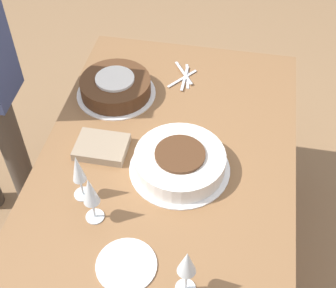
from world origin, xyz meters
The scene contains 10 objects.
ground_plane centered at (0.00, 0.00, 0.00)m, with size 12.00×12.00×0.00m, color #8E6B47.
dining_table centered at (0.00, 0.00, 0.63)m, with size 1.40×0.95×0.74m.
cake_center_white centered at (0.07, 0.06, 0.78)m, with size 0.37×0.37×0.09m.
cake_front_chocolate centered at (-0.29, -0.28, 0.78)m, with size 0.34×0.34×0.09m.
wine_glass_near centered at (0.52, 0.15, 0.88)m, with size 0.06×0.06×0.21m.
wine_glass_far centered at (0.33, -0.19, 0.87)m, with size 0.06×0.06×0.20m.
wine_glass_extra centered at (0.25, -0.25, 0.87)m, with size 0.06×0.06×0.20m.
dessert_plate_right centered at (0.48, -0.04, 0.74)m, with size 0.19×0.19×0.01m.
fork_pile centered at (-0.46, -0.01, 0.74)m, with size 0.19×0.11×0.01m.
napkin_stack centered at (0.03, -0.25, 0.75)m, with size 0.15×0.19×0.03m.
Camera 1 is at (1.16, 0.22, 2.04)m, focal length 50.00 mm.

